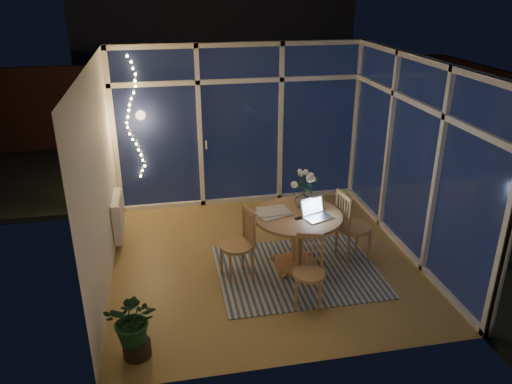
# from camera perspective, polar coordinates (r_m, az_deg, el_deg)

# --- Properties ---
(floor) EXTENTS (4.00, 4.00, 0.00)m
(floor) POSITION_cam_1_polar(r_m,az_deg,el_deg) (6.76, 1.12, -7.68)
(floor) COLOR olive
(floor) RESTS_ON ground
(ceiling) EXTENTS (4.00, 4.00, 0.00)m
(ceiling) POSITION_cam_1_polar(r_m,az_deg,el_deg) (5.87, 1.32, 14.68)
(ceiling) COLOR white
(ceiling) RESTS_ON wall_back
(wall_back) EXTENTS (4.00, 0.04, 2.60)m
(wall_back) POSITION_cam_1_polar(r_m,az_deg,el_deg) (8.06, -1.83, 7.58)
(wall_back) COLOR silver
(wall_back) RESTS_ON floor
(wall_front) EXTENTS (4.00, 0.04, 2.60)m
(wall_front) POSITION_cam_1_polar(r_m,az_deg,el_deg) (4.44, 6.73, -6.23)
(wall_front) COLOR silver
(wall_front) RESTS_ON floor
(wall_left) EXTENTS (0.04, 4.00, 2.60)m
(wall_left) POSITION_cam_1_polar(r_m,az_deg,el_deg) (6.11, -17.44, 1.30)
(wall_left) COLOR silver
(wall_left) RESTS_ON floor
(wall_right) EXTENTS (0.04, 4.00, 2.60)m
(wall_right) POSITION_cam_1_polar(r_m,az_deg,el_deg) (6.88, 17.75, 3.69)
(wall_right) COLOR silver
(wall_right) RESTS_ON floor
(window_wall_back) EXTENTS (4.00, 0.10, 2.60)m
(window_wall_back) POSITION_cam_1_polar(r_m,az_deg,el_deg) (8.03, -1.79, 7.51)
(window_wall_back) COLOR white
(window_wall_back) RESTS_ON floor
(window_wall_right) EXTENTS (0.10, 4.00, 2.60)m
(window_wall_right) POSITION_cam_1_polar(r_m,az_deg,el_deg) (6.86, 17.45, 3.68)
(window_wall_right) COLOR white
(window_wall_right) RESTS_ON floor
(radiator) EXTENTS (0.10, 0.70, 0.58)m
(radiator) POSITION_cam_1_polar(r_m,az_deg,el_deg) (7.28, -15.53, -2.64)
(radiator) COLOR white
(radiator) RESTS_ON wall_left
(fairy_lights) EXTENTS (0.24, 0.10, 1.85)m
(fairy_lights) POSITION_cam_1_polar(r_m,az_deg,el_deg) (7.80, -13.87, 8.10)
(fairy_lights) COLOR #FFCF66
(fairy_lights) RESTS_ON window_wall_back
(garden_patio) EXTENTS (12.00, 6.00, 0.10)m
(garden_patio) POSITION_cam_1_polar(r_m,az_deg,el_deg) (11.37, -1.75, 5.10)
(garden_patio) COLOR black
(garden_patio) RESTS_ON ground
(garden_fence) EXTENTS (11.00, 0.08, 1.80)m
(garden_fence) POSITION_cam_1_polar(r_m,az_deg,el_deg) (11.52, -4.71, 10.24)
(garden_fence) COLOR #371B14
(garden_fence) RESTS_ON ground
(neighbour_roof) EXTENTS (7.00, 3.00, 2.20)m
(neighbour_roof) POSITION_cam_1_polar(r_m,az_deg,el_deg) (14.31, -5.13, 18.02)
(neighbour_roof) COLOR #373942
(neighbour_roof) RESTS_ON ground
(garden_shrubs) EXTENTS (0.90, 0.90, 0.90)m
(garden_shrubs) POSITION_cam_1_polar(r_m,az_deg,el_deg) (9.57, -7.90, 4.57)
(garden_shrubs) COLOR black
(garden_shrubs) RESTS_ON ground
(rug) EXTENTS (2.05, 1.64, 0.01)m
(rug) POSITION_cam_1_polar(r_m,az_deg,el_deg) (6.52, 4.80, -8.97)
(rug) COLOR #B9AE97
(rug) RESTS_ON floor
(dining_table) EXTENTS (1.12, 1.12, 0.76)m
(dining_table) POSITION_cam_1_polar(r_m,az_deg,el_deg) (6.41, 4.67, -5.67)
(dining_table) COLOR olive
(dining_table) RESTS_ON floor
(chair_left) EXTENTS (0.53, 0.53, 0.93)m
(chair_left) POSITION_cam_1_polar(r_m,az_deg,el_deg) (6.16, -2.25, -5.98)
(chair_left) COLOR olive
(chair_left) RESTS_ON floor
(chair_right) EXTENTS (0.53, 0.53, 1.00)m
(chair_right) POSITION_cam_1_polar(r_m,az_deg,el_deg) (6.65, 11.14, -3.80)
(chair_right) COLOR olive
(chair_right) RESTS_ON floor
(chair_front) EXTENTS (0.49, 0.49, 0.85)m
(chair_front) POSITION_cam_1_polar(r_m,az_deg,el_deg) (5.72, 6.07, -9.08)
(chair_front) COLOR olive
(chair_front) RESTS_ON floor
(laptop) EXTENTS (0.42, 0.39, 0.25)m
(laptop) POSITION_cam_1_polar(r_m,az_deg,el_deg) (6.13, 7.12, -1.93)
(laptop) COLOR silver
(laptop) RESTS_ON dining_table
(flower_vase) EXTENTS (0.20, 0.20, 0.21)m
(flower_vase) POSITION_cam_1_polar(r_m,az_deg,el_deg) (6.42, 5.40, -0.82)
(flower_vase) COLOR silver
(flower_vase) RESTS_ON dining_table
(bowl) EXTENTS (0.15, 0.15, 0.04)m
(bowl) POSITION_cam_1_polar(r_m,az_deg,el_deg) (6.47, 6.69, -1.50)
(bowl) COLOR white
(bowl) RESTS_ON dining_table
(newspapers) EXTENTS (0.40, 0.32, 0.02)m
(newspapers) POSITION_cam_1_polar(r_m,az_deg,el_deg) (6.25, 2.15, -2.34)
(newspapers) COLOR silver
(newspapers) RESTS_ON dining_table
(phone) EXTENTS (0.11, 0.08, 0.01)m
(phone) POSITION_cam_1_polar(r_m,az_deg,el_deg) (6.14, 4.92, -3.01)
(phone) COLOR black
(phone) RESTS_ON dining_table
(potted_plant) EXTENTS (0.63, 0.57, 0.76)m
(potted_plant) POSITION_cam_1_polar(r_m,az_deg,el_deg) (5.15, -13.76, -14.47)
(potted_plant) COLOR #174120
(potted_plant) RESTS_ON floor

